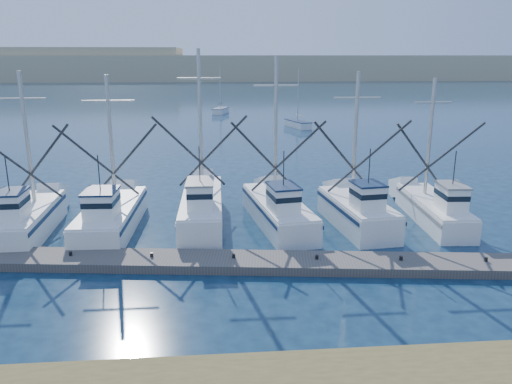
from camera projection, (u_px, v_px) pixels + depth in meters
ground at (371, 312)px, 19.87m from camera, size 500.00×500.00×0.00m
floating_dock at (193, 261)px, 24.20m from camera, size 32.59×6.05×0.43m
dune_ridge at (227, 67)px, 220.37m from camera, size 360.00×60.00×10.00m
trawler_fleet at (198, 213)px, 29.06m from camera, size 31.37×9.73×10.28m
sailboat_near at (298, 124)px, 70.78m from camera, size 3.21×5.73×8.10m
sailboat_far at (220, 111)px, 87.76m from camera, size 3.08×5.07×8.10m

